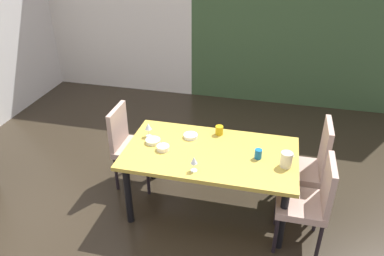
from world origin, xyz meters
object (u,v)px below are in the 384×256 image
at_px(wine_glass_north, 148,127).
at_px(cup_front, 258,154).
at_px(chair_right_far, 310,163).
at_px(chair_right_near, 311,199).
at_px(serving_bowl_corner, 163,148).
at_px(pitcher_east, 286,159).
at_px(serving_bowl_west, 153,141).
at_px(serving_bowl_right, 191,136).
at_px(wine_glass_center, 194,161).
at_px(dining_table, 210,159).
at_px(cup_near_window, 219,130).
at_px(chair_left_far, 129,142).

height_order(wine_glass_north, cup_front, wine_glass_north).
xyz_separation_m(chair_right_far, chair_right_near, (-0.01, -0.53, -0.03)).
bearing_deg(serving_bowl_corner, chair_right_far, 13.37).
bearing_deg(pitcher_east, serving_bowl_west, 175.37).
bearing_deg(serving_bowl_right, pitcher_east, -16.81).
bearing_deg(serving_bowl_corner, wine_glass_center, -35.33).
distance_m(serving_bowl_corner, cup_front, 0.93).
height_order(dining_table, cup_near_window, cup_near_window).
bearing_deg(serving_bowl_right, serving_bowl_corner, -125.31).
bearing_deg(chair_right_near, wine_glass_center, 94.13).
bearing_deg(serving_bowl_west, serving_bowl_right, 28.22).
distance_m(chair_right_near, serving_bowl_west, 1.62).
relative_size(chair_right_near, wine_glass_center, 6.26).
xyz_separation_m(chair_right_near, serving_bowl_corner, (-1.44, 0.19, 0.22)).
bearing_deg(pitcher_east, chair_left_far, 168.55).
xyz_separation_m(chair_right_near, serving_bowl_right, (-1.23, 0.49, 0.21)).
bearing_deg(chair_right_far, serving_bowl_right, 92.24).
relative_size(cup_near_window, cup_front, 1.03).
bearing_deg(pitcher_east, wine_glass_north, 171.25).
height_order(cup_near_window, pitcher_east, pitcher_east).
height_order(chair_left_far, serving_bowl_west, chair_left_far).
xyz_separation_m(cup_front, pitcher_east, (0.26, -0.07, 0.03)).
xyz_separation_m(serving_bowl_corner, cup_near_window, (0.49, 0.43, 0.03)).
bearing_deg(chair_left_far, cup_front, 79.34).
height_order(chair_right_near, wine_glass_center, chair_right_near).
xyz_separation_m(dining_table, wine_glass_center, (-0.09, -0.34, 0.19)).
xyz_separation_m(chair_right_far, wine_glass_center, (-1.07, -0.61, 0.27)).
distance_m(dining_table, serving_bowl_right, 0.35).
xyz_separation_m(chair_left_far, serving_bowl_right, (0.72, -0.05, 0.21)).
xyz_separation_m(dining_table, chair_right_near, (0.98, -0.27, -0.11)).
bearing_deg(serving_bowl_right, chair_right_far, 2.24).
height_order(serving_bowl_corner, serving_bowl_west, serving_bowl_corner).
xyz_separation_m(wine_glass_north, serving_bowl_corner, (0.23, -0.22, -0.09)).
bearing_deg(chair_right_near, wine_glass_north, 76.23).
distance_m(wine_glass_center, serving_bowl_west, 0.65).
bearing_deg(chair_right_near, cup_near_window, 56.85).
bearing_deg(dining_table, serving_bowl_corner, -170.63).
bearing_deg(cup_near_window, dining_table, -94.01).
height_order(chair_left_far, wine_glass_north, chair_left_far).
bearing_deg(serving_bowl_west, serving_bowl_corner, -37.19).
height_order(wine_glass_north, serving_bowl_right, wine_glass_north).
relative_size(chair_left_far, serving_bowl_west, 6.25).
distance_m(serving_bowl_right, cup_front, 0.75).
distance_m(dining_table, pitcher_east, 0.75).
bearing_deg(wine_glass_center, dining_table, 75.72).
height_order(dining_table, wine_glass_north, wine_glass_north).
bearing_deg(chair_right_far, chair_right_near, 179.15).
bearing_deg(serving_bowl_right, cup_front, -17.19).
relative_size(serving_bowl_corner, cup_near_window, 1.30).
height_order(dining_table, serving_bowl_corner, serving_bowl_corner).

